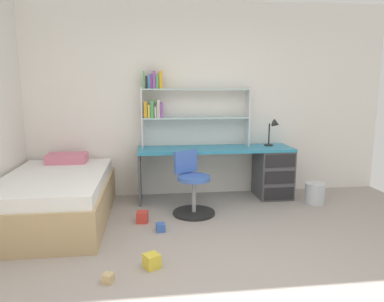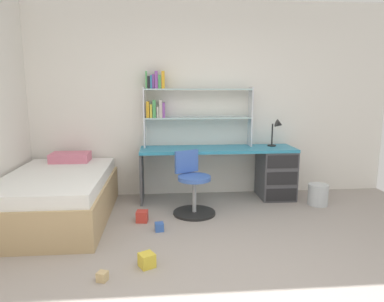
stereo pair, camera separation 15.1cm
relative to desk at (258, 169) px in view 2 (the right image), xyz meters
name	(u,v)px [view 2 (the right image)]	position (x,y,z in m)	size (l,w,h in m)	color
ground_plane	(231,300)	(-0.85, -2.37, -0.43)	(5.64, 6.34, 0.02)	#9E938C
room_shell	(86,106)	(-2.09, -1.10, 0.95)	(5.64, 6.34, 2.73)	white
desk	(258,169)	(0.00, 0.00, 0.00)	(2.13, 0.55, 0.73)	teal
bookshelf_hutch	(181,103)	(-1.07, 0.16, 0.91)	(1.50, 0.22, 1.03)	silver
desk_lamp	(277,128)	(0.27, 0.06, 0.56)	(0.20, 0.17, 0.38)	black
swivel_chair	(193,190)	(-0.97, -0.55, -0.12)	(0.52, 0.52, 0.77)	black
bed_platform	(58,196)	(-2.57, -0.63, -0.14)	(1.16, 1.83, 0.68)	tan
waste_bin	(318,195)	(0.72, -0.37, -0.28)	(0.26, 0.26, 0.28)	silver
toy_block_natural_0	(102,276)	(-1.83, -2.04, -0.38)	(0.08, 0.08, 0.08)	tan
toy_block_yellow_2	(147,260)	(-1.48, -1.84, -0.36)	(0.12, 0.12, 0.12)	gold
toy_block_blue_3	(159,227)	(-1.38, -1.07, -0.37)	(0.09, 0.09, 0.09)	#3860B7
toy_block_red_4	(142,216)	(-1.58, -0.78, -0.35)	(0.13, 0.13, 0.13)	red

